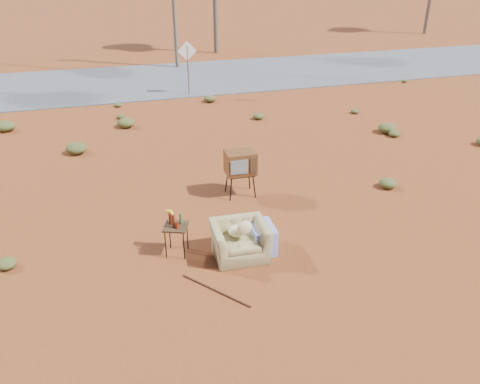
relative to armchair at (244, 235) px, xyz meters
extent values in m
plane|color=maroon|center=(-0.16, -0.06, -0.43)|extent=(140.00, 140.00, 0.00)
cube|color=#565659|center=(-0.16, 14.94, -0.41)|extent=(140.00, 7.00, 0.04)
imported|color=olive|center=(-0.09, -0.01, 0.03)|extent=(1.08, 0.73, 0.91)
ellipsoid|color=#D8C184|center=(-0.14, 0.04, 0.10)|extent=(0.33, 0.33, 0.19)
ellipsoid|color=#D8C184|center=(-0.05, -0.19, 0.28)|extent=(0.29, 0.15, 0.29)
cube|color=navy|center=(0.40, 0.06, -0.16)|extent=(0.47, 0.70, 0.53)
cube|color=black|center=(0.68, 2.47, 0.14)|extent=(0.64, 0.50, 0.03)
cylinder|color=black|center=(0.39, 2.26, -0.14)|extent=(0.03, 0.03, 0.57)
cylinder|color=black|center=(0.96, 2.23, -0.14)|extent=(0.03, 0.03, 0.57)
cylinder|color=black|center=(0.40, 2.70, -0.14)|extent=(0.03, 0.03, 0.57)
cylinder|color=black|center=(0.98, 2.68, -0.14)|extent=(0.03, 0.03, 0.57)
cube|color=brown|center=(0.68, 2.47, 0.43)|extent=(0.72, 0.57, 0.54)
cube|color=slate|center=(0.57, 2.19, 0.43)|extent=(0.42, 0.04, 0.34)
cube|color=#472D19|center=(0.91, 2.17, 0.43)|extent=(0.16, 0.03, 0.39)
cube|color=#3C2715|center=(-1.24, 0.39, 0.19)|extent=(0.57, 0.57, 0.04)
cylinder|color=black|center=(-1.47, 0.29, -0.12)|extent=(0.02, 0.02, 0.62)
cylinder|color=black|center=(-1.15, 0.16, -0.12)|extent=(0.02, 0.02, 0.62)
cylinder|color=black|center=(-1.34, 0.62, -0.12)|extent=(0.02, 0.02, 0.62)
cylinder|color=black|center=(-1.01, 0.49, -0.12)|extent=(0.02, 0.02, 0.62)
cylinder|color=#44170B|center=(-1.32, 0.47, 0.32)|extent=(0.06, 0.06, 0.23)
cylinder|color=#44170B|center=(-1.29, 0.33, 0.33)|extent=(0.06, 0.06, 0.25)
cylinder|color=#315F29|center=(-1.13, 0.44, 0.31)|extent=(0.05, 0.05, 0.21)
cylinder|color=red|center=(-1.23, 0.29, 0.26)|extent=(0.06, 0.06, 0.11)
cylinder|color=silver|center=(-1.32, 0.56, 0.27)|extent=(0.07, 0.07, 0.12)
ellipsoid|color=yellow|center=(-1.32, 0.56, 0.42)|extent=(0.14, 0.14, 0.11)
cylinder|color=#452212|center=(-0.82, -0.95, -0.41)|extent=(0.93, 1.20, 0.04)
cylinder|color=brown|center=(1.34, 11.94, 0.57)|extent=(0.06, 0.06, 2.00)
cube|color=silver|center=(1.34, 11.94, 1.37)|extent=(0.78, 0.04, 0.78)
ellipsoid|color=#474F22|center=(4.34, 1.74, -0.31)|extent=(0.44, 0.44, 0.24)
ellipsoid|color=#474F22|center=(-3.16, 6.44, -0.26)|extent=(0.60, 0.60, 0.33)
ellipsoid|color=#474F22|center=(6.64, 4.94, -0.33)|extent=(0.36, 0.36, 0.20)
ellipsoid|color=#474F22|center=(3.04, 7.94, -0.32)|extent=(0.40, 0.40, 0.22)
ellipsoid|color=#474F22|center=(-1.66, 9.44, -0.34)|extent=(0.30, 0.30, 0.17)
camera|label=1|loc=(-2.31, -7.28, 4.78)|focal=35.00mm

